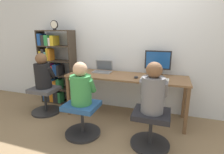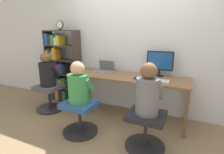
% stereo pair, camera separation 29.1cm
% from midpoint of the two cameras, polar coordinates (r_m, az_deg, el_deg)
% --- Properties ---
extents(ground_plane, '(14.00, 14.00, 0.00)m').
position_cam_midpoint_polar(ground_plane, '(3.04, -0.11, -15.15)').
color(ground_plane, '#846B4C').
extents(wall_back, '(10.00, 0.05, 2.60)m').
position_cam_midpoint_polar(wall_back, '(3.32, 3.85, 10.95)').
color(wall_back, silver).
rests_on(wall_back, ground_plane).
extents(desk, '(2.08, 0.64, 0.77)m').
position_cam_midpoint_polar(desk, '(3.06, 1.81, -0.92)').
color(desk, brown).
rests_on(desk, ground_plane).
extents(desktop_monitor, '(0.44, 0.16, 0.43)m').
position_cam_midpoint_polar(desktop_monitor, '(3.09, 12.11, 4.80)').
color(desktop_monitor, black).
rests_on(desktop_monitor, desk).
extents(laptop, '(0.34, 0.25, 0.22)m').
position_cam_midpoint_polar(laptop, '(3.31, -5.57, 2.38)').
color(laptop, gray).
rests_on(laptop, desk).
extents(keyboard, '(0.43, 0.17, 0.03)m').
position_cam_midpoint_polar(keyboard, '(2.81, 10.91, -0.72)').
color(keyboard, silver).
rests_on(keyboard, desk).
extents(computer_mouse_by_keyboard, '(0.07, 0.11, 0.03)m').
position_cam_midpoint_polar(computer_mouse_by_keyboard, '(2.88, 5.05, -0.09)').
color(computer_mouse_by_keyboard, black).
rests_on(computer_mouse_by_keyboard, desk).
extents(office_chair_left, '(0.53, 0.53, 0.50)m').
position_cam_midpoint_polar(office_chair_left, '(2.45, 9.11, -15.88)').
color(office_chair_left, '#262628').
rests_on(office_chair_left, ground_plane).
extents(office_chair_right, '(0.53, 0.53, 0.50)m').
position_cam_midpoint_polar(office_chair_right, '(2.72, -12.79, -12.83)').
color(office_chair_right, '#262628').
rests_on(office_chair_right, ground_plane).
extents(person_at_monitor, '(0.36, 0.31, 0.66)m').
position_cam_midpoint_polar(person_at_monitor, '(2.24, 9.65, -4.41)').
color(person_at_monitor, slate).
rests_on(person_at_monitor, office_chair_left).
extents(person_at_laptop, '(0.37, 0.30, 0.61)m').
position_cam_midpoint_polar(person_at_laptop, '(2.54, -13.36, -2.93)').
color(person_at_laptop, '#388C47').
rests_on(person_at_laptop, office_chair_right).
extents(bookshelf, '(0.77, 0.28, 1.54)m').
position_cam_midpoint_polar(bookshelf, '(3.94, -20.53, 2.26)').
color(bookshelf, '#382D23').
rests_on(bookshelf, ground_plane).
extents(desk_clock, '(0.16, 0.03, 0.18)m').
position_cam_midpoint_polar(desk_clock, '(3.73, -20.58, 15.66)').
color(desk_clock, black).
rests_on(desk_clock, bookshelf).
extents(office_chair_side, '(0.53, 0.53, 0.50)m').
position_cam_midpoint_polar(office_chair_side, '(3.62, -23.18, -6.63)').
color(office_chair_side, '#262628').
rests_on(office_chair_side, ground_plane).
extents(person_near_shelf, '(0.35, 0.31, 0.65)m').
position_cam_midpoint_polar(person_near_shelf, '(3.48, -23.97, 1.26)').
color(person_near_shelf, black).
rests_on(person_near_shelf, office_chair_side).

